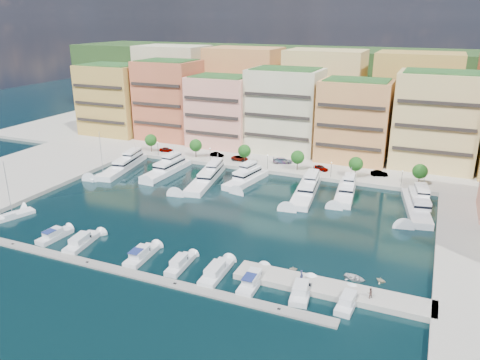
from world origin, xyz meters
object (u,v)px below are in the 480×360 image
Objects in this scene: tender_1 at (293,269)px; cruiser_8 at (301,292)px; yacht_3 at (247,178)px; cruiser_9 at (348,302)px; yacht_6 at (417,204)px; cruiser_5 at (180,264)px; lamppost_4 at (402,176)px; lamppost_2 at (268,159)px; car_2 at (240,158)px; lamppost_1 at (210,152)px; sailboat_0 at (11,216)px; tree_3 at (298,157)px; cruiser_4 at (141,256)px; lamppost_0 at (158,146)px; car_5 at (379,173)px; tender_2 at (355,278)px; car_4 at (321,168)px; yacht_2 at (207,176)px; yacht_4 at (307,190)px; car_1 at (217,155)px; cruiser_6 at (216,273)px; sailboat_2 at (103,176)px; cruiser_1 at (54,236)px; lamppost_3 at (331,167)px; yacht_1 at (168,169)px; tree_2 at (244,151)px; cruiser_7 at (253,281)px; yacht_0 at (125,164)px; car_0 at (166,150)px; tree_0 at (151,140)px; tender_3 at (381,280)px; person_1 at (370,293)px; car_3 at (282,161)px; tree_4 at (356,164)px.

cruiser_8 is at bearing -168.34° from tender_1.
cruiser_9 is at bearing -52.37° from yacht_3.
cruiser_5 is (-36.60, -43.93, -0.66)m from yacht_6.
yacht_6 reaches higher than lamppost_4.
car_2 is (-10.28, 4.31, -2.12)m from lamppost_2.
lamppost_1 is 0.32× the size of sailboat_0.
cruiser_4 is at bearing -101.92° from tree_3.
lamppost_0 reaches higher than car_5.
car_4 is at bearing 31.52° from tender_2.
yacht_2 is 1.82× the size of sailboat_0.
yacht_4 is 37.46m from car_1.
cruiser_6 is at bearing -61.46° from yacht_2.
yacht_4 is at bearing 84.92° from cruiser_6.
yacht_6 is at bearing -23.56° from tree_3.
sailboat_0 is at bearing -126.45° from yacht_2.
cruiser_9 is at bearing 169.14° from car_5.
yacht_4 is 55.51m from sailboat_2.
car_5 is at bearing 48.56° from cruiser_1.
lamppost_3 is 28.69m from car_2.
cruiser_5 is 5.43× the size of tender_1.
yacht_1 is 43.33m from sailboat_0.
yacht_3 reaches higher than cruiser_9.
tender_1 is 0.34× the size of car_4.
sailboat_2 reaches higher than cruiser_6.
tree_2 is at bearing 177.01° from lamppost_4.
car_5 is at bearing 5.21° from lamppost_0.
yacht_6 is at bearing 0.12° from tender_2.
sailboat_0 is at bearing 175.97° from cruiser_7.
cruiser_1 is 82.46m from car_5.
yacht_0 is 3.18× the size of cruiser_9.
yacht_4 is 5.13× the size of car_0.
tender_1 is at bearing 29.91° from cruiser_6.
car_0 is 1.04× the size of car_1.
tree_0 is 91.63m from tender_3.
cruiser_9 is 4.26× the size of tender_3.
lamppost_0 is 22.59m from sailboat_2.
person_1 is at bearing -89.83° from lamppost_4.
car_3 is (-38.26, 18.57, 0.59)m from yacht_6.
car_0 is (-31.23, 59.77, 1.17)m from cruiser_4.
tender_1 is (-17.90, -37.23, -0.83)m from yacht_6.
car_4 is (10.32, 60.43, 1.19)m from cruiser_5.
sailboat_2 reaches higher than cruiser_8.
cruiser_5 and cruiser_6 have the same top height.
car_4 reaches higher than car_2.
cruiser_9 is (41.22, -58.08, -4.20)m from tree_2.
sailboat_0 is 63.56m from tender_1.
tree_4 is 17.65m from yacht_4.
cruiser_6 is 25.39m from person_1.
tender_2 is (32.92, -47.95, -3.45)m from lamppost_2.
lamppost_4 is 0.22× the size of yacht_1.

